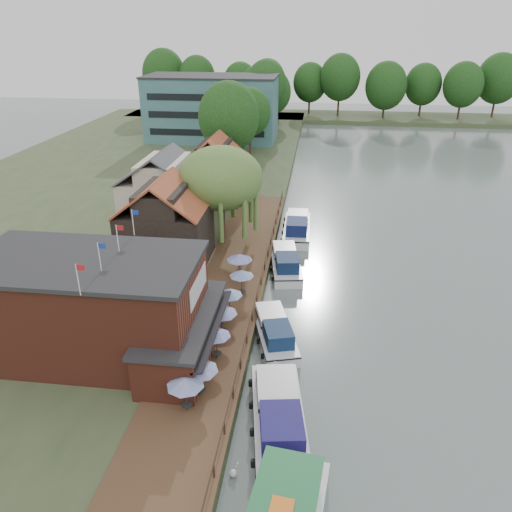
{
  "coord_description": "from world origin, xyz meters",
  "views": [
    {
      "loc": [
        -0.81,
        -29.09,
        22.5
      ],
      "look_at": [
        -6.0,
        12.0,
        3.0
      ],
      "focal_mm": 35.0,
      "sensor_mm": 36.0,
      "label": 1
    }
  ],
  "objects_px": {
    "umbrella_3": "(222,321)",
    "umbrella_5": "(242,283)",
    "willow": "(221,197)",
    "cottage_b": "(165,188)",
    "umbrella_0": "(186,394)",
    "hotel_block": "(212,108)",
    "umbrella_4": "(229,302)",
    "cottage_c": "(215,169)",
    "cruiser_3": "(297,225)",
    "swan": "(233,473)",
    "umbrella_2": "(216,343)",
    "cruiser_1": "(274,328)",
    "umbrella_6": "(240,266)",
    "pub": "(117,308)",
    "umbrella_1": "(200,379)",
    "cruiser_0": "(279,411)",
    "cottage_a": "(165,221)",
    "cruiser_2": "(286,259)"
  },
  "relations": [
    {
      "from": "umbrella_3",
      "to": "umbrella_5",
      "type": "distance_m",
      "value": 6.16
    },
    {
      "from": "umbrella_3",
      "to": "willow",
      "type": "bearing_deg",
      "value": 100.63
    },
    {
      "from": "cottage_b",
      "to": "umbrella_0",
      "type": "height_order",
      "value": "cottage_b"
    },
    {
      "from": "hotel_block",
      "to": "umbrella_4",
      "type": "xyz_separation_m",
      "value": [
        14.79,
        -65.32,
        -4.86
      ]
    },
    {
      "from": "cottage_c",
      "to": "willow",
      "type": "relative_size",
      "value": 0.82
    },
    {
      "from": "cruiser_3",
      "to": "swan",
      "type": "bearing_deg",
      "value": -93.83
    },
    {
      "from": "umbrella_3",
      "to": "hotel_block",
      "type": "bearing_deg",
      "value": 102.19
    },
    {
      "from": "willow",
      "to": "umbrella_2",
      "type": "distance_m",
      "value": 20.65
    },
    {
      "from": "umbrella_5",
      "to": "cruiser_1",
      "type": "bearing_deg",
      "value": -55.71
    },
    {
      "from": "umbrella_4",
      "to": "umbrella_6",
      "type": "relative_size",
      "value": 0.99
    },
    {
      "from": "cottage_c",
      "to": "umbrella_5",
      "type": "bearing_deg",
      "value": -73.75
    },
    {
      "from": "umbrella_6",
      "to": "umbrella_5",
      "type": "bearing_deg",
      "value": -77.78
    },
    {
      "from": "pub",
      "to": "umbrella_1",
      "type": "bearing_deg",
      "value": -30.05
    },
    {
      "from": "cruiser_0",
      "to": "cruiser_3",
      "type": "distance_m",
      "value": 30.64
    },
    {
      "from": "hotel_block",
      "to": "umbrella_2",
      "type": "distance_m",
      "value": 72.69
    },
    {
      "from": "cottage_a",
      "to": "pub",
      "type": "bearing_deg",
      "value": -86.19
    },
    {
      "from": "cottage_a",
      "to": "umbrella_6",
      "type": "distance_m",
      "value": 8.62
    },
    {
      "from": "cottage_a",
      "to": "cruiser_3",
      "type": "distance_m",
      "value": 16.67
    },
    {
      "from": "umbrella_1",
      "to": "umbrella_4",
      "type": "bearing_deg",
      "value": 88.71
    },
    {
      "from": "cottage_a",
      "to": "umbrella_6",
      "type": "height_order",
      "value": "cottage_a"
    },
    {
      "from": "cottage_c",
      "to": "umbrella_0",
      "type": "xyz_separation_m",
      "value": [
        6.08,
        -39.31,
        -2.96
      ]
    },
    {
      "from": "cottage_a",
      "to": "cruiser_0",
      "type": "xyz_separation_m",
      "value": [
        12.65,
        -20.0,
        -3.95
      ]
    },
    {
      "from": "cottage_a",
      "to": "umbrella_1",
      "type": "bearing_deg",
      "value": -68.05
    },
    {
      "from": "cottage_a",
      "to": "cruiser_0",
      "type": "relative_size",
      "value": 0.81
    },
    {
      "from": "umbrella_4",
      "to": "swan",
      "type": "xyz_separation_m",
      "value": [
        2.71,
        -14.53,
        -2.07
      ]
    },
    {
      "from": "cottage_a",
      "to": "umbrella_0",
      "type": "distance_m",
      "value": 21.71
    },
    {
      "from": "cottage_c",
      "to": "swan",
      "type": "xyz_separation_m",
      "value": [
        9.5,
        -42.85,
        -5.03
      ]
    },
    {
      "from": "cottage_a",
      "to": "umbrella_5",
      "type": "distance_m",
      "value": 10.61
    },
    {
      "from": "cruiser_3",
      "to": "umbrella_6",
      "type": "bearing_deg",
      "value": -109.89
    },
    {
      "from": "pub",
      "to": "cottage_b",
      "type": "xyz_separation_m",
      "value": [
        -4.0,
        25.0,
        0.6
      ]
    },
    {
      "from": "cottage_b",
      "to": "cruiser_0",
      "type": "height_order",
      "value": "cottage_b"
    },
    {
      "from": "umbrella_2",
      "to": "cruiser_0",
      "type": "distance_m",
      "value": 7.0
    },
    {
      "from": "umbrella_5",
      "to": "umbrella_1",
      "type": "bearing_deg",
      "value": -93.09
    },
    {
      "from": "pub",
      "to": "cruiser_2",
      "type": "height_order",
      "value": "pub"
    },
    {
      "from": "cruiser_3",
      "to": "cottage_c",
      "type": "bearing_deg",
      "value": 142.22
    },
    {
      "from": "cruiser_0",
      "to": "cruiser_2",
      "type": "relative_size",
      "value": 1.12
    },
    {
      "from": "umbrella_0",
      "to": "cottage_a",
      "type": "bearing_deg",
      "value": 109.23
    },
    {
      "from": "cottage_a",
      "to": "swan",
      "type": "xyz_separation_m",
      "value": [
        10.5,
        -23.85,
        -5.03
      ]
    },
    {
      "from": "umbrella_2",
      "to": "umbrella_4",
      "type": "xyz_separation_m",
      "value": [
        -0.07,
        5.67,
        0.0
      ]
    },
    {
      "from": "umbrella_5",
      "to": "cruiser_3",
      "type": "relative_size",
      "value": 0.23
    },
    {
      "from": "umbrella_3",
      "to": "umbrella_4",
      "type": "distance_m",
      "value": 2.77
    },
    {
      "from": "willow",
      "to": "cruiser_3",
      "type": "relative_size",
      "value": 1.01
    },
    {
      "from": "cottage_a",
      "to": "umbrella_6",
      "type": "xyz_separation_m",
      "value": [
        7.59,
        -2.81,
        -2.96
      ]
    },
    {
      "from": "pub",
      "to": "cruiser_3",
      "type": "distance_m",
      "value": 28.18
    },
    {
      "from": "cruiser_2",
      "to": "cruiser_3",
      "type": "xyz_separation_m",
      "value": [
        0.67,
        9.16,
        0.12
      ]
    },
    {
      "from": "cottage_c",
      "to": "umbrella_2",
      "type": "bearing_deg",
      "value": -78.6
    },
    {
      "from": "umbrella_3",
      "to": "swan",
      "type": "xyz_separation_m",
      "value": [
        2.79,
        -11.77,
        -2.07
      ]
    },
    {
      "from": "umbrella_0",
      "to": "umbrella_4",
      "type": "xyz_separation_m",
      "value": [
        0.71,
        10.99,
        0.0
      ]
    },
    {
      "from": "willow",
      "to": "umbrella_6",
      "type": "bearing_deg",
      "value": -68.42
    },
    {
      "from": "cottage_b",
      "to": "cruiser_0",
      "type": "bearing_deg",
      "value": -62.44
    }
  ]
}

